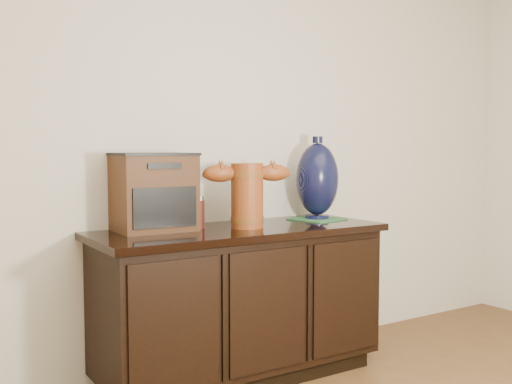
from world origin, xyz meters
TOP-DOWN VIEW (x-y plane):
  - sideboard at (0.00, 2.23)m, footprint 1.46×0.56m
  - terracotta_vessel at (0.03, 2.21)m, footprint 0.45×0.20m
  - tv_radio at (-0.40, 2.36)m, footprint 0.37×0.31m
  - green_mat at (0.53, 2.29)m, footprint 0.28×0.28m
  - lamp_base at (0.53, 2.29)m, footprint 0.27×0.27m
  - spray_can at (-0.18, 2.31)m, footprint 0.05×0.05m

SIDE VIEW (x-z plane):
  - sideboard at x=0.00m, z-range 0.01..0.76m
  - green_mat at x=0.53m, z-range 0.76..0.76m
  - spray_can at x=-0.18m, z-range 0.75..0.91m
  - terracotta_vessel at x=0.03m, z-range 0.78..1.09m
  - tv_radio at x=-0.40m, z-range 0.75..1.12m
  - lamp_base at x=0.53m, z-range 0.75..1.20m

